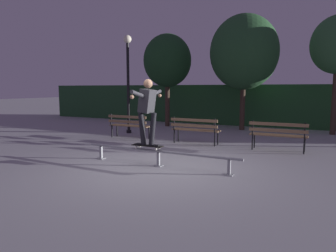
# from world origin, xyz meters

# --- Properties ---
(ground_plane) EXTENTS (90.00, 90.00, 0.00)m
(ground_plane) POSITION_xyz_m (0.00, 0.00, 0.00)
(ground_plane) COLOR #99999E
(hedge_backdrop) EXTENTS (24.00, 1.20, 1.99)m
(hedge_backdrop) POSITION_xyz_m (0.00, 9.20, 1.00)
(hedge_backdrop) COLOR #234C28
(hedge_backdrop) RESTS_ON ground
(grind_rail) EXTENTS (3.97, 0.18, 0.38)m
(grind_rail) POSITION_xyz_m (-0.00, 0.06, 0.30)
(grind_rail) COLOR gray
(grind_rail) RESTS_ON ground
(skateboard) EXTENTS (0.78, 0.22, 0.09)m
(skateboard) POSITION_xyz_m (-0.29, 0.06, 0.46)
(skateboard) COLOR black
(skateboard) RESTS_ON grind_rail
(skateboarder) EXTENTS (0.62, 1.41, 1.56)m
(skateboarder) POSITION_xyz_m (-0.29, 0.06, 1.39)
(skateboarder) COLOR black
(skateboarder) RESTS_ON skateboard
(park_bench_leftmost) EXTENTS (1.60, 0.42, 0.88)m
(park_bench_leftmost) POSITION_xyz_m (-2.85, 3.08, 0.54)
(park_bench_leftmost) COLOR black
(park_bench_leftmost) RESTS_ON ground
(park_bench_left_center) EXTENTS (1.60, 0.42, 0.88)m
(park_bench_left_center) POSITION_xyz_m (-0.28, 3.08, 0.54)
(park_bench_left_center) COLOR black
(park_bench_left_center) RESTS_ON ground
(park_bench_right_center) EXTENTS (1.60, 0.42, 0.88)m
(park_bench_right_center) POSITION_xyz_m (2.29, 3.08, 0.54)
(park_bench_right_center) COLOR black
(park_bench_right_center) RESTS_ON ground
(tree_far_left) EXTENTS (2.25, 2.25, 4.35)m
(tree_far_left) POSITION_xyz_m (-3.24, 6.97, 3.10)
(tree_far_left) COLOR #3D2D23
(tree_far_left) RESTS_ON ground
(tree_behind_benches) EXTENTS (2.90, 2.90, 4.94)m
(tree_behind_benches) POSITION_xyz_m (0.28, 7.27, 3.34)
(tree_behind_benches) COLOR #3D2D23
(tree_behind_benches) RESTS_ON ground
(lamp_post_left) EXTENTS (0.32, 0.32, 3.90)m
(lamp_post_left) POSITION_xyz_m (-3.62, 4.23, 2.48)
(lamp_post_left) COLOR black
(lamp_post_left) RESTS_ON ground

